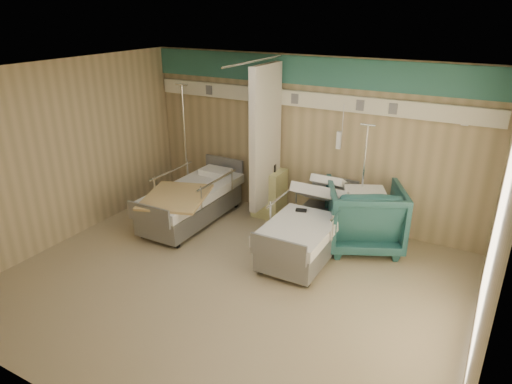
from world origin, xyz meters
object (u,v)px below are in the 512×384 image
(bedside_cabinet, at_px, (269,193))
(visitor_armchair, at_px, (364,215))
(bed_right, at_px, (309,234))
(bed_left, at_px, (191,205))
(iv_stand_left, at_px, (187,176))
(iv_stand_right, at_px, (359,217))

(bedside_cabinet, bearing_deg, visitor_armchair, -9.46)
(bedside_cabinet, bearing_deg, bed_right, -38.05)
(bed_right, height_order, bed_left, same)
(visitor_armchair, relative_size, iv_stand_left, 0.51)
(bed_right, height_order, iv_stand_right, iv_stand_right)
(bed_right, xyz_separation_m, visitor_armchair, (0.65, 0.60, 0.20))
(bed_right, height_order, visitor_armchair, visitor_armchair)
(bed_left, xyz_separation_m, iv_stand_left, (-0.72, 0.85, 0.14))
(bed_right, distance_m, bedside_cabinet, 1.46)
(bed_right, relative_size, bed_left, 1.00)
(bed_right, distance_m, bed_left, 2.20)
(bed_left, relative_size, bedside_cabinet, 2.54)
(bedside_cabinet, xyz_separation_m, iv_stand_right, (1.69, -0.13, -0.03))
(bed_left, xyz_separation_m, bedside_cabinet, (1.05, 0.90, 0.11))
(bed_left, relative_size, visitor_armchair, 1.90)
(bed_left, xyz_separation_m, iv_stand_right, (2.74, 0.77, 0.08))
(iv_stand_right, xyz_separation_m, iv_stand_left, (-3.46, 0.08, 0.06))
(bed_right, xyz_separation_m, bed_left, (-2.20, 0.00, 0.00))
(visitor_armchair, height_order, iv_stand_left, iv_stand_left)
(iv_stand_right, distance_m, iv_stand_left, 3.46)
(bed_right, relative_size, iv_stand_right, 1.13)
(bedside_cabinet, relative_size, visitor_armchair, 0.75)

